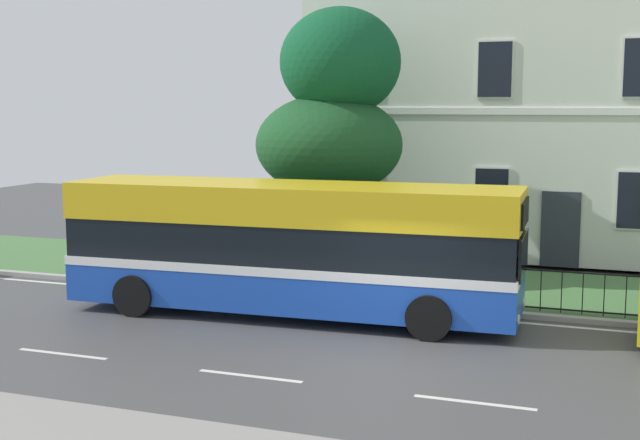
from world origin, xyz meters
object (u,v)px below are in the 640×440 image
(evergreen_tree, at_px, (331,167))
(litter_bin, at_px, (295,267))
(georgian_townhouse, at_px, (578,34))
(single_decker_bus, at_px, (291,247))

(evergreen_tree, bearing_deg, litter_bin, -94.74)
(georgian_townhouse, bearing_deg, litter_bin, -121.58)
(evergreen_tree, relative_size, litter_bin, 6.96)
(georgian_townhouse, distance_m, single_decker_bus, 14.69)
(evergreen_tree, distance_m, litter_bin, 3.36)
(georgian_townhouse, bearing_deg, evergreen_tree, -127.68)
(evergreen_tree, distance_m, single_decker_bus, 4.94)
(georgian_townhouse, xyz_separation_m, evergreen_tree, (-6.04, -7.82, -4.06))
(georgian_townhouse, distance_m, litter_bin, 13.56)
(single_decker_bus, height_order, litter_bin, single_decker_bus)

